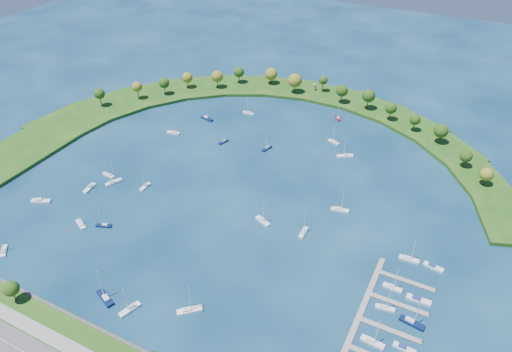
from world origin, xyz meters
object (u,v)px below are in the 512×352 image
at_px(moored_boat_13, 267,148).
at_px(moored_boat_14, 104,225).
at_px(moored_boat_6, 223,141).
at_px(docked_boat_10, 409,259).
at_px(moored_boat_9, 89,187).
at_px(moored_boat_10, 338,118).
at_px(moored_boat_1, 41,200).
at_px(moored_boat_4, 114,182).
at_px(moored_boat_12, 249,113).
at_px(dock_system, 373,339).
at_px(moored_boat_11, 345,155).
at_px(moored_boat_18, 145,186).
at_px(moored_boat_5, 334,141).
at_px(moored_boat_15, 105,297).
at_px(docked_boat_4, 372,342).
at_px(moored_boat_17, 130,309).
at_px(moored_boat_20, 81,224).
at_px(moored_boat_3, 340,209).
at_px(moored_boat_0, 173,132).
at_px(docked_boat_7, 412,322).
at_px(moored_boat_16, 303,232).
at_px(moored_boat_8, 108,175).
at_px(moored_boat_21, 263,220).
at_px(docked_boat_6, 385,307).
at_px(docked_boat_11, 433,267).
at_px(harbor_tower, 314,87).
at_px(moored_boat_2, 207,118).
at_px(docked_boat_5, 404,348).
at_px(moored_boat_19, 4,251).
at_px(docked_boat_9, 418,300).
at_px(docked_boat_8, 392,287).

xyz_separation_m(moored_boat_13, moored_boat_14, (-37.08, -94.20, -0.00)).
bearing_deg(moored_boat_6, docked_boat_10, 85.01).
relative_size(moored_boat_9, moored_boat_10, 1.26).
bearing_deg(moored_boat_1, moored_boat_4, 28.68).
bearing_deg(moored_boat_12, moored_boat_10, -158.88).
relative_size(dock_system, moored_boat_4, 6.41).
bearing_deg(moored_boat_13, dock_system, 56.84).
bearing_deg(moored_boat_10, moored_boat_14, 121.04).
distance_m(moored_boat_9, moored_boat_11, 137.78).
bearing_deg(moored_boat_18, moored_boat_5, 140.01).
height_order(moored_boat_15, docked_boat_4, moored_boat_15).
height_order(dock_system, docked_boat_4, docked_boat_4).
distance_m(moored_boat_17, moored_boat_20, 58.86).
distance_m(moored_boat_3, moored_boat_5, 63.06).
distance_m(moored_boat_12, moored_boat_14, 128.12).
distance_m(moored_boat_0, moored_boat_5, 96.17).
relative_size(moored_boat_11, docked_boat_7, 0.99).
xyz_separation_m(moored_boat_5, moored_boat_16, (14.43, -81.31, 0.01)).
bearing_deg(moored_boat_14, moored_boat_8, -72.26).
height_order(moored_boat_12, moored_boat_21, moored_boat_21).
xyz_separation_m(moored_boat_0, moored_boat_8, (-4.33, -52.49, -0.03)).
bearing_deg(docked_boat_6, moored_boat_9, 169.62).
distance_m(moored_boat_3, docked_boat_11, 50.02).
height_order(harbor_tower, moored_boat_11, moored_boat_11).
bearing_deg(moored_boat_8, moored_boat_2, -95.17).
bearing_deg(docked_boat_7, moored_boat_18, 179.25).
bearing_deg(moored_boat_3, moored_boat_5, 100.24).
relative_size(moored_boat_15, moored_boat_17, 1.13).
distance_m(moored_boat_15, docked_boat_7, 115.54).
bearing_deg(moored_boat_12, moored_boat_4, 76.41).
bearing_deg(moored_boat_18, moored_boat_1, -49.45).
bearing_deg(docked_boat_11, harbor_tower, 137.76).
xyz_separation_m(moored_boat_5, docked_boat_11, (70.37, -76.41, -0.25)).
bearing_deg(moored_boat_14, docked_boat_5, 158.39).
relative_size(moored_boat_12, docked_boat_10, 0.92).
distance_m(moored_boat_16, docked_boat_4, 60.63).
bearing_deg(moored_boat_15, docked_boat_5, -141.56).
relative_size(harbor_tower, moored_boat_19, 0.41).
bearing_deg(docked_boat_4, moored_boat_21, 152.59).
height_order(moored_boat_1, moored_boat_19, moored_boat_1).
height_order(docked_boat_5, docked_boat_9, docked_boat_9).
bearing_deg(docked_boat_6, docked_boat_7, -20.02).
relative_size(moored_boat_2, docked_boat_7, 0.97).
distance_m(moored_boat_19, docked_boat_8, 163.39).
height_order(moored_boat_10, moored_boat_13, moored_boat_13).
relative_size(moored_boat_13, moored_boat_18, 0.99).
distance_m(moored_boat_0, moored_boat_8, 52.67).
relative_size(moored_boat_17, docked_boat_9, 1.37).
bearing_deg(moored_boat_5, moored_boat_12, 13.36).
height_order(harbor_tower, moored_boat_20, moored_boat_20).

